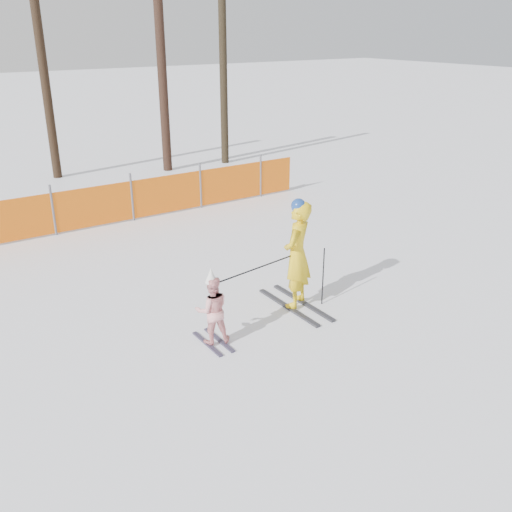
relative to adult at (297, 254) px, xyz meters
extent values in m
plane|color=white|center=(-0.63, -0.15, -1.01)|extent=(120.00, 120.00, 0.00)
cube|color=black|center=(-0.17, 0.00, -0.99)|extent=(0.09, 1.71, 0.04)
cube|color=black|center=(0.17, 0.00, -0.99)|extent=(0.09, 1.71, 0.04)
imported|color=yellow|center=(0.00, 0.00, 0.00)|extent=(0.84, 0.77, 1.93)
sphere|color=navy|center=(0.00, 0.00, 0.88)|extent=(0.25, 0.25, 0.25)
cube|color=black|center=(-2.00, -0.29, -0.99)|extent=(0.09, 0.87, 0.03)
cube|color=black|center=(-1.78, -0.29, -0.99)|extent=(0.09, 0.87, 0.03)
imported|color=#FDA5A7|center=(-1.89, -0.29, -0.42)|extent=(0.65, 0.58, 1.12)
cone|color=white|center=(-1.89, -0.29, 0.18)|extent=(0.19, 0.19, 0.24)
cylinder|color=black|center=(0.45, -0.20, -0.46)|extent=(0.02, 0.02, 1.09)
cylinder|color=black|center=(-0.94, -0.15, 0.01)|extent=(1.64, 0.28, 0.02)
cylinder|color=#595960|center=(-2.52, 6.23, -0.38)|extent=(0.06, 0.06, 1.25)
cylinder|color=#595960|center=(-0.52, 6.23, -0.38)|extent=(0.06, 0.06, 1.25)
cylinder|color=#595960|center=(1.48, 6.23, -0.38)|extent=(0.06, 0.06, 1.25)
cylinder|color=#595960|center=(3.48, 6.23, -0.38)|extent=(0.06, 0.06, 1.25)
cylinder|color=black|center=(2.65, 10.77, 1.90)|extent=(0.31, 0.31, 5.82)
cylinder|color=black|center=(4.93, 10.66, 1.78)|extent=(0.27, 0.27, 5.59)
cylinder|color=black|center=(-0.86, 11.90, 1.94)|extent=(0.28, 0.28, 5.91)
camera|label=1|loc=(-5.75, -7.26, 3.73)|focal=40.00mm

